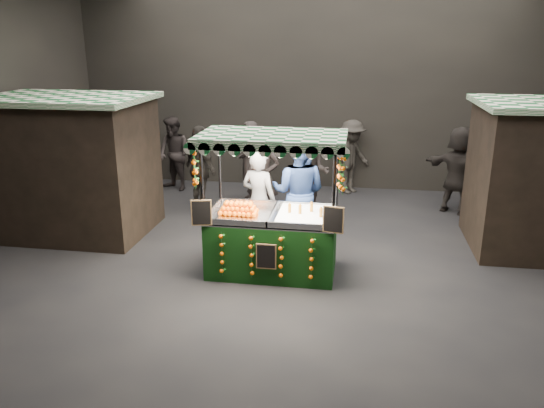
# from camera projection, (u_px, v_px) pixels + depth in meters

# --- Properties ---
(ground) EXTENTS (12.00, 12.00, 0.00)m
(ground) POSITION_uv_depth(u_px,v_px,m) (296.00, 266.00, 8.81)
(ground) COLOR black
(ground) RESTS_ON ground
(market_hall) EXTENTS (12.10, 10.10, 5.05)m
(market_hall) POSITION_uv_depth(u_px,v_px,m) (299.00, 54.00, 7.79)
(market_hall) COLOR black
(market_hall) RESTS_ON ground
(neighbour_stall_left) EXTENTS (3.00, 2.20, 2.60)m
(neighbour_stall_left) POSITION_uv_depth(u_px,v_px,m) (71.00, 165.00, 10.03)
(neighbour_stall_left) COLOR black
(neighbour_stall_left) RESTS_ON ground
(juice_stall) EXTENTS (2.31, 1.36, 2.24)m
(juice_stall) POSITION_uv_depth(u_px,v_px,m) (273.00, 231.00, 8.38)
(juice_stall) COLOR black
(juice_stall) RESTS_ON ground
(vendor_grey) EXTENTS (0.74, 0.59, 1.76)m
(vendor_grey) POSITION_uv_depth(u_px,v_px,m) (259.00, 200.00, 9.35)
(vendor_grey) COLOR gray
(vendor_grey) RESTS_ON ground
(vendor_blue) EXTENTS (1.08, 0.90, 2.04)m
(vendor_blue) POSITION_uv_depth(u_px,v_px,m) (298.00, 192.00, 9.33)
(vendor_blue) COLOR navy
(vendor_blue) RESTS_ON ground
(shopper_0) EXTENTS (0.75, 0.55, 1.88)m
(shopper_0) POSITION_uv_depth(u_px,v_px,m) (263.00, 177.00, 10.64)
(shopper_0) COLOR black
(shopper_0) RESTS_ON ground
(shopper_1) EXTENTS (0.91, 0.74, 1.75)m
(shopper_1) POSITION_uv_depth(u_px,v_px,m) (309.00, 173.00, 11.22)
(shopper_1) COLOR #2B2523
(shopper_1) RESTS_ON ground
(shopper_2) EXTENTS (1.10, 1.07, 1.85)m
(shopper_2) POSITION_uv_depth(u_px,v_px,m) (201.00, 168.00, 11.40)
(shopper_2) COLOR black
(shopper_2) RESTS_ON ground
(shopper_3) EXTENTS (1.24, 1.29, 1.76)m
(shopper_3) POSITION_uv_depth(u_px,v_px,m) (351.00, 157.00, 12.70)
(shopper_3) COLOR #2E2A25
(shopper_3) RESTS_ON ground
(shopper_4) EXTENTS (0.91, 0.70, 1.66)m
(shopper_4) POSITION_uv_depth(u_px,v_px,m) (99.00, 174.00, 11.35)
(shopper_4) COLOR black
(shopper_4) RESTS_ON ground
(shopper_5) EXTENTS (1.71, 1.49, 1.86)m
(shopper_5) POSITION_uv_depth(u_px,v_px,m) (459.00, 170.00, 11.22)
(shopper_5) COLOR black
(shopper_5) RESTS_ON ground
(shopper_6) EXTENTS (0.54, 0.73, 1.83)m
(shopper_6) POSITION_uv_depth(u_px,v_px,m) (249.00, 162.00, 12.08)
(shopper_6) COLOR #2C2523
(shopper_6) RESTS_ON ground
(shopper_7) EXTENTS (1.10, 1.03, 1.80)m
(shopper_7) POSITION_uv_depth(u_px,v_px,m) (174.00, 154.00, 12.94)
(shopper_7) COLOR #292322
(shopper_7) RESTS_ON ground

